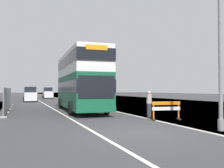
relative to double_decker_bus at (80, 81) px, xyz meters
The scene contains 9 objects.
ground 11.49m from the double_decker_bus, 87.80° to the right, with size 140.00×280.00×0.10m.
double_decker_bus is the anchor object (origin of this frame).
lamppost_foreground 12.56m from the double_decker_bus, 73.80° to the right, with size 0.29×0.70×8.71m.
roadworks_barrier 8.77m from the double_decker_bus, 67.20° to the right, with size 1.77×0.72×1.10m.
construction_site_fence 6.89m from the double_decker_bus, 149.49° to the left, with size 0.44×13.80×1.99m.
car_oncoming_near 18.10m from the double_decker_bus, 100.63° to the left, with size 1.92×3.82×2.20m.
car_receding_mid 24.78m from the double_decker_bus, 97.64° to the left, with size 1.90×3.98×2.20m.
car_receding_far 31.17m from the double_decker_bus, 88.88° to the left, with size 1.95×3.92×2.22m.
pedestrian_at_kerb 7.18m from the double_decker_bus, 63.61° to the right, with size 0.34×0.34×1.73m.
Camera 1 is at (-4.64, -9.03, 1.81)m, focal length 39.37 mm.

